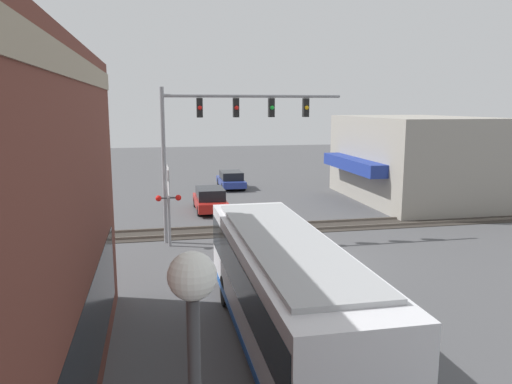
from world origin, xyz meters
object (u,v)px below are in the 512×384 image
city_bus (284,287)px  crossing_signal (168,198)px  parked_car_red (210,200)px  parked_car_blue (231,180)px

city_bus → crossing_signal: crossing_signal is taller
parked_car_red → city_bus: bearing=180.0°
crossing_signal → parked_car_blue: (15.75, -5.33, -1.66)m
city_bus → parked_car_red: bearing=-0.0°
city_bus → parked_car_red: 18.06m
parked_car_blue → parked_car_red: bearing=162.7°
city_bus → parked_car_blue: city_bus is taller
crossing_signal → parked_car_blue: size_ratio=0.90×
city_bus → crossing_signal: bearing=14.4°
parked_car_blue → city_bus: bearing=174.4°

